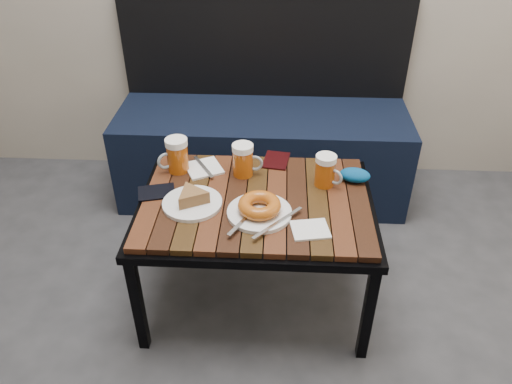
{
  "coord_description": "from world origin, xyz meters",
  "views": [
    {
      "loc": [
        0.27,
        -0.43,
        1.5
      ],
      "look_at": [
        0.19,
        1.01,
        0.5
      ],
      "focal_mm": 35.0,
      "sensor_mm": 36.0,
      "label": 1
    }
  ],
  "objects_px": {
    "beer_mug_left": "(177,155)",
    "beer_mug_right": "(326,171)",
    "bench": "(263,143)",
    "plate_bagel": "(259,209)",
    "beer_mug_centre": "(244,160)",
    "passport_navy": "(156,192)",
    "plate_pie": "(192,199)",
    "passport_burgundy": "(276,160)",
    "cafe_table": "(256,208)",
    "knit_pouch": "(355,175)"
  },
  "relations": [
    {
      "from": "beer_mug_left",
      "to": "beer_mug_right",
      "type": "relative_size",
      "value": 1.11
    },
    {
      "from": "bench",
      "to": "beer_mug_left",
      "type": "relative_size",
      "value": 10.36
    },
    {
      "from": "plate_bagel",
      "to": "beer_mug_centre",
      "type": "bearing_deg",
      "value": 106.03
    },
    {
      "from": "plate_bagel",
      "to": "passport_navy",
      "type": "xyz_separation_m",
      "value": [
        -0.38,
        0.11,
        -0.02
      ]
    },
    {
      "from": "plate_bagel",
      "to": "passport_navy",
      "type": "bearing_deg",
      "value": 163.89
    },
    {
      "from": "plate_pie",
      "to": "plate_bagel",
      "type": "bearing_deg",
      "value": -10.31
    },
    {
      "from": "bench",
      "to": "passport_burgundy",
      "type": "distance_m",
      "value": 0.54
    },
    {
      "from": "plate_bagel",
      "to": "beer_mug_right",
      "type": "bearing_deg",
      "value": 40.03
    },
    {
      "from": "cafe_table",
      "to": "bench",
      "type": "bearing_deg",
      "value": 90.53
    },
    {
      "from": "passport_navy",
      "to": "plate_pie",
      "type": "bearing_deg",
      "value": 50.0
    },
    {
      "from": "plate_bagel",
      "to": "cafe_table",
      "type": "bearing_deg",
      "value": 100.09
    },
    {
      "from": "bench",
      "to": "knit_pouch",
      "type": "height_order",
      "value": "bench"
    },
    {
      "from": "plate_bagel",
      "to": "passport_navy",
      "type": "relative_size",
      "value": 2.02
    },
    {
      "from": "beer_mug_left",
      "to": "plate_pie",
      "type": "distance_m",
      "value": 0.24
    },
    {
      "from": "beer_mug_left",
      "to": "knit_pouch",
      "type": "height_order",
      "value": "beer_mug_left"
    },
    {
      "from": "plate_bagel",
      "to": "passport_navy",
      "type": "height_order",
      "value": "plate_bagel"
    },
    {
      "from": "passport_navy",
      "to": "cafe_table",
      "type": "bearing_deg",
      "value": 72.49
    },
    {
      "from": "passport_burgundy",
      "to": "knit_pouch",
      "type": "bearing_deg",
      "value": -14.65
    },
    {
      "from": "plate_bagel",
      "to": "knit_pouch",
      "type": "xyz_separation_m",
      "value": [
        0.34,
        0.23,
        -0.0
      ]
    },
    {
      "from": "knit_pouch",
      "to": "beer_mug_right",
      "type": "bearing_deg",
      "value": -164.04
    },
    {
      "from": "cafe_table",
      "to": "knit_pouch",
      "type": "height_order",
      "value": "knit_pouch"
    },
    {
      "from": "beer_mug_left",
      "to": "beer_mug_centre",
      "type": "distance_m",
      "value": 0.25
    },
    {
      "from": "knit_pouch",
      "to": "passport_burgundy",
      "type": "bearing_deg",
      "value": 156.74
    },
    {
      "from": "beer_mug_centre",
      "to": "plate_bagel",
      "type": "bearing_deg",
      "value": -71.87
    },
    {
      "from": "bench",
      "to": "knit_pouch",
      "type": "xyz_separation_m",
      "value": [
        0.37,
        -0.62,
        0.22
      ]
    },
    {
      "from": "bench",
      "to": "plate_bagel",
      "type": "height_order",
      "value": "bench"
    },
    {
      "from": "beer_mug_right",
      "to": "passport_navy",
      "type": "height_order",
      "value": "beer_mug_right"
    },
    {
      "from": "beer_mug_centre",
      "to": "knit_pouch",
      "type": "relative_size",
      "value": 1.12
    },
    {
      "from": "cafe_table",
      "to": "beer_mug_centre",
      "type": "distance_m",
      "value": 0.2
    },
    {
      "from": "cafe_table",
      "to": "beer_mug_right",
      "type": "relative_size",
      "value": 6.9
    },
    {
      "from": "plate_pie",
      "to": "knit_pouch",
      "type": "distance_m",
      "value": 0.61
    },
    {
      "from": "cafe_table",
      "to": "passport_navy",
      "type": "xyz_separation_m",
      "value": [
        -0.36,
        0.02,
        0.05
      ]
    },
    {
      "from": "cafe_table",
      "to": "passport_navy",
      "type": "height_order",
      "value": "passport_navy"
    },
    {
      "from": "beer_mug_centre",
      "to": "knit_pouch",
      "type": "bearing_deg",
      "value": -0.94
    },
    {
      "from": "bench",
      "to": "beer_mug_centre",
      "type": "relative_size",
      "value": 11.0
    },
    {
      "from": "beer_mug_centre",
      "to": "plate_bagel",
      "type": "relative_size",
      "value": 0.49
    },
    {
      "from": "passport_burgundy",
      "to": "passport_navy",
      "type": "bearing_deg",
      "value": -141.61
    },
    {
      "from": "passport_navy",
      "to": "bench",
      "type": "bearing_deg",
      "value": 139.55
    },
    {
      "from": "knit_pouch",
      "to": "plate_pie",
      "type": "bearing_deg",
      "value": -162.43
    },
    {
      "from": "beer_mug_right",
      "to": "knit_pouch",
      "type": "distance_m",
      "value": 0.12
    },
    {
      "from": "passport_navy",
      "to": "passport_burgundy",
      "type": "height_order",
      "value": "same"
    },
    {
      "from": "beer_mug_centre",
      "to": "passport_navy",
      "type": "bearing_deg",
      "value": -153.32
    },
    {
      "from": "cafe_table",
      "to": "knit_pouch",
      "type": "distance_m",
      "value": 0.39
    },
    {
      "from": "beer_mug_left",
      "to": "beer_mug_centre",
      "type": "bearing_deg",
      "value": 145.58
    },
    {
      "from": "bench",
      "to": "beer_mug_centre",
      "type": "xyz_separation_m",
      "value": [
        -0.05,
        -0.6,
        0.26
      ]
    },
    {
      "from": "beer_mug_centre",
      "to": "plate_pie",
      "type": "height_order",
      "value": "beer_mug_centre"
    },
    {
      "from": "beer_mug_centre",
      "to": "passport_navy",
      "type": "distance_m",
      "value": 0.34
    },
    {
      "from": "bench",
      "to": "knit_pouch",
      "type": "relative_size",
      "value": 12.32
    },
    {
      "from": "knit_pouch",
      "to": "plate_bagel",
      "type": "bearing_deg",
      "value": -146.63
    },
    {
      "from": "beer_mug_left",
      "to": "passport_burgundy",
      "type": "relative_size",
      "value": 1.03
    }
  ]
}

